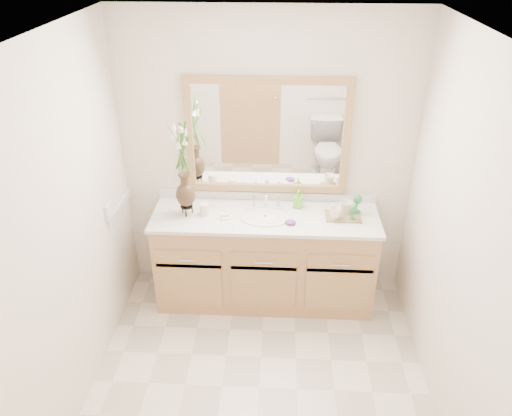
# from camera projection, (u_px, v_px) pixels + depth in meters

# --- Properties ---
(floor) EXTENTS (2.60, 2.60, 0.00)m
(floor) POSITION_uv_depth(u_px,v_px,m) (259.00, 387.00, 3.56)
(floor) COLOR beige
(floor) RESTS_ON ground
(ceiling) EXTENTS (2.40, 2.60, 0.02)m
(ceiling) POSITION_uv_depth(u_px,v_px,m) (261.00, 39.00, 2.38)
(ceiling) COLOR white
(ceiling) RESTS_ON wall_back
(wall_back) EXTENTS (2.40, 0.02, 2.40)m
(wall_back) POSITION_uv_depth(u_px,v_px,m) (267.00, 159.00, 4.10)
(wall_back) COLOR silver
(wall_back) RESTS_ON floor
(wall_left) EXTENTS (0.02, 2.60, 2.40)m
(wall_left) POSITION_uv_depth(u_px,v_px,m) (62.00, 242.00, 3.02)
(wall_left) COLOR silver
(wall_left) RESTS_ON floor
(wall_right) EXTENTS (0.02, 2.60, 2.40)m
(wall_right) POSITION_uv_depth(u_px,v_px,m) (465.00, 254.00, 2.91)
(wall_right) COLOR silver
(wall_right) RESTS_ON floor
(vanity) EXTENTS (1.80, 0.55, 0.80)m
(vanity) POSITION_uv_depth(u_px,v_px,m) (265.00, 259.00, 4.24)
(vanity) COLOR tan
(vanity) RESTS_ON floor
(counter) EXTENTS (1.84, 0.57, 0.03)m
(counter) POSITION_uv_depth(u_px,v_px,m) (265.00, 217.00, 4.04)
(counter) COLOR silver
(counter) RESTS_ON vanity
(sink) EXTENTS (0.38, 0.34, 0.23)m
(sink) POSITION_uv_depth(u_px,v_px,m) (265.00, 222.00, 4.04)
(sink) COLOR white
(sink) RESTS_ON counter
(mirror) EXTENTS (1.32, 0.04, 0.97)m
(mirror) POSITION_uv_depth(u_px,v_px,m) (267.00, 137.00, 3.98)
(mirror) COLOR white
(mirror) RESTS_ON wall_back
(switch_plate) EXTENTS (0.02, 0.12, 0.12)m
(switch_plate) POSITION_uv_depth(u_px,v_px,m) (109.00, 211.00, 3.79)
(switch_plate) COLOR white
(switch_plate) RESTS_ON wall_left
(flower_vase) EXTENTS (0.18, 0.18, 0.75)m
(flower_vase) POSITION_uv_depth(u_px,v_px,m) (183.00, 157.00, 3.80)
(flower_vase) COLOR black
(flower_vase) RESTS_ON counter
(tumbler) EXTENTS (0.08, 0.08, 0.10)m
(tumbler) POSITION_uv_depth(u_px,v_px,m) (204.00, 209.00, 4.02)
(tumbler) COLOR white
(tumbler) RESTS_ON counter
(soap_dish) EXTENTS (0.10, 0.10, 0.03)m
(soap_dish) POSITION_uv_depth(u_px,v_px,m) (225.00, 216.00, 4.00)
(soap_dish) COLOR white
(soap_dish) RESTS_ON counter
(soap_bottle) EXTENTS (0.08, 0.08, 0.14)m
(soap_bottle) POSITION_uv_depth(u_px,v_px,m) (298.00, 200.00, 4.12)
(soap_bottle) COLOR #65C32D
(soap_bottle) RESTS_ON counter
(purple_dish) EXTENTS (0.11, 0.10, 0.03)m
(purple_dish) POSITION_uv_depth(u_px,v_px,m) (291.00, 222.00, 3.91)
(purple_dish) COLOR #58297D
(purple_dish) RESTS_ON counter
(tray) EXTENTS (0.29, 0.19, 0.01)m
(tray) POSITION_uv_depth(u_px,v_px,m) (343.00, 216.00, 4.01)
(tray) COLOR brown
(tray) RESTS_ON counter
(mug_left) EXTENTS (0.13, 0.12, 0.10)m
(mug_left) POSITION_uv_depth(u_px,v_px,m) (335.00, 213.00, 3.94)
(mug_left) COLOR white
(mug_left) RESTS_ON tray
(mug_right) EXTENTS (0.13, 0.13, 0.10)m
(mug_right) POSITION_uv_depth(u_px,v_px,m) (346.00, 207.00, 4.02)
(mug_right) COLOR white
(mug_right) RESTS_ON tray
(goblet_front) EXTENTS (0.06, 0.06, 0.13)m
(goblet_front) POSITION_uv_depth(u_px,v_px,m) (353.00, 209.00, 3.91)
(goblet_front) COLOR #297B3C
(goblet_front) RESTS_ON tray
(goblet_back) EXTENTS (0.07, 0.07, 0.16)m
(goblet_back) POSITION_uv_depth(u_px,v_px,m) (358.00, 200.00, 4.00)
(goblet_back) COLOR #297B3C
(goblet_back) RESTS_ON tray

